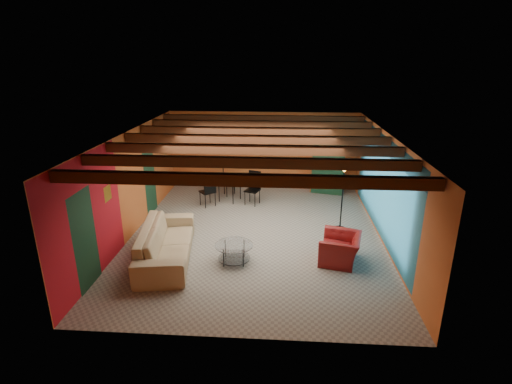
# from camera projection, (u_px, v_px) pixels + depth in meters

# --- Properties ---
(room) EXTENTS (6.52, 8.01, 2.71)m
(room) POSITION_uv_depth(u_px,v_px,m) (256.00, 147.00, 9.72)
(room) COLOR gray
(room) RESTS_ON ground
(sofa) EXTENTS (1.48, 2.91, 0.81)m
(sofa) POSITION_uv_depth(u_px,v_px,m) (166.00, 242.00, 9.11)
(sofa) COLOR #9D8765
(sofa) RESTS_ON ground
(armchair) EXTENTS (1.09, 1.18, 0.65)m
(armchair) POSITION_uv_depth(u_px,v_px,m) (340.00, 248.00, 9.00)
(armchair) COLOR maroon
(armchair) RESTS_ON ground
(coffee_table) EXTENTS (0.91, 0.91, 0.45)m
(coffee_table) POSITION_uv_depth(u_px,v_px,m) (234.00, 253.00, 9.01)
(coffee_table) COLOR silver
(coffee_table) RESTS_ON ground
(dining_table) EXTENTS (2.67, 2.67, 1.07)m
(dining_table) POSITION_uv_depth(u_px,v_px,m) (230.00, 185.00, 12.73)
(dining_table) COLOR silver
(dining_table) RESTS_ON ground
(armoire) EXTENTS (1.12, 0.73, 1.80)m
(armoire) POSITION_uv_depth(u_px,v_px,m) (327.00, 167.00, 13.44)
(armoire) COLOR brown
(armoire) RESTS_ON ground
(floor_lamp) EXTENTS (0.47, 0.47, 1.84)m
(floor_lamp) POSITION_uv_depth(u_px,v_px,m) (342.00, 197.00, 10.50)
(floor_lamp) COLOR black
(floor_lamp) RESTS_ON ground
(ceiling_fan) EXTENTS (1.50, 1.50, 0.44)m
(ceiling_fan) POSITION_uv_depth(u_px,v_px,m) (255.00, 148.00, 9.62)
(ceiling_fan) COLOR #472614
(ceiling_fan) RESTS_ON ceiling
(painting) EXTENTS (1.05, 0.03, 0.65)m
(painting) POSITION_uv_depth(u_px,v_px,m) (238.00, 142.00, 13.64)
(painting) COLOR black
(painting) RESTS_ON wall_back
(potted_plant) EXTENTS (0.47, 0.43, 0.44)m
(potted_plant) POSITION_uv_depth(u_px,v_px,m) (329.00, 134.00, 13.07)
(potted_plant) COLOR #26661E
(potted_plant) RESTS_ON armoire
(vase) EXTENTS (0.21, 0.21, 0.21)m
(vase) POSITION_uv_depth(u_px,v_px,m) (229.00, 166.00, 12.52)
(vase) COLOR orange
(vase) RESTS_ON dining_table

